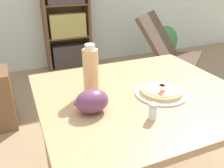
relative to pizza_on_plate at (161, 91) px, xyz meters
name	(u,v)px	position (x,y,z in m)	size (l,w,h in m)	color
dining_table	(140,110)	(-0.09, 0.06, -0.13)	(1.03, 0.92, 0.77)	tan
pizza_on_plate	(161,91)	(0.00, 0.00, 0.00)	(0.26, 0.26, 0.04)	white
grape_bunch	(92,101)	(-0.37, -0.02, 0.04)	(0.15, 0.12, 0.11)	#6B3856
drink_bottle	(91,71)	(-0.32, 0.15, 0.11)	(0.08, 0.08, 0.26)	#EFB270
salt_shaker	(153,112)	(-0.16, -0.18, 0.02)	(0.04, 0.04, 0.07)	white
lounge_chair_far	(169,64)	(1.09, 1.39, -0.50)	(0.89, 0.96, 0.88)	slate
bookshelf	(67,24)	(0.09, 2.51, -0.12)	(0.65, 0.26, 1.39)	brown
potted_plant_floor	(165,43)	(1.50, 2.10, -0.46)	(0.40, 0.34, 0.59)	#70665B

